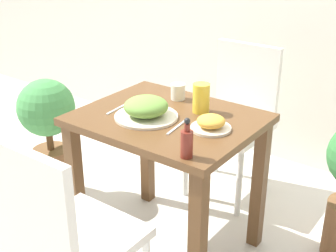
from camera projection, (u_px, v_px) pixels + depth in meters
name	position (u px, v px, depth m)	size (l,w,h in m)	color
ground_plane	(168.00, 244.00, 2.44)	(16.00, 16.00, 0.00)	beige
dining_table	(168.00, 144.00, 2.20)	(0.81, 0.66, 0.72)	brown
chair_near	(62.00, 234.00, 1.70)	(0.42, 0.42, 0.89)	silver
chair_far	(236.00, 112.00, 2.76)	(0.42, 0.42, 0.89)	silver
food_plate	(146.00, 109.00, 2.11)	(0.29, 0.29, 0.10)	beige
side_plate	(211.00, 123.00, 2.00)	(0.18, 0.18, 0.06)	beige
drink_cup	(178.00, 92.00, 2.32)	(0.07, 0.07, 0.08)	silver
juice_glass	(201.00, 98.00, 2.16)	(0.08, 0.08, 0.14)	gold
sauce_bottle	(187.00, 142.00, 1.75)	(0.05, 0.05, 0.16)	maroon
fork_utensil	(118.00, 109.00, 2.22)	(0.02, 0.17, 0.00)	silver
spoon_utensil	(178.00, 126.00, 2.03)	(0.03, 0.19, 0.00)	silver
potted_plant_left	(48.00, 127.00, 2.73)	(0.33, 0.33, 0.73)	brown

